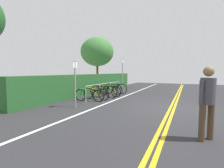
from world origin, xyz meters
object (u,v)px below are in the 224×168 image
(pedestrian, at_px, (207,98))
(sign_post_near, at_px, (75,79))
(bicycle_0, at_px, (89,95))
(sign_post_far, at_px, (122,73))
(bicycle_4, at_px, (111,90))
(bicycle_5, at_px, (115,89))
(bicycle_3, at_px, (109,91))
(bicycle_1, at_px, (96,94))
(bike_rack, at_px, (105,87))
(bicycle_2, at_px, (103,92))
(tree_mid, at_px, (97,52))

(pedestrian, relative_size, sign_post_near, 0.83)
(bicycle_0, xyz_separation_m, sign_post_far, (4.38, -0.18, 1.18))
(bicycle_4, xyz_separation_m, sign_post_near, (-4.21, -0.26, 0.91))
(bicycle_0, relative_size, bicycle_5, 1.01)
(bicycle_3, height_order, sign_post_far, sign_post_far)
(bicycle_1, xyz_separation_m, sign_post_far, (3.75, -0.15, 1.18))
(bike_rack, relative_size, bicycle_2, 2.43)
(bicycle_5, distance_m, pedestrian, 8.14)
(bicycle_3, height_order, bicycle_5, bicycle_5)
(bicycle_3, height_order, sign_post_near, sign_post_near)
(bicycle_1, bearing_deg, bicycle_3, -8.62)
(bicycle_4, bearing_deg, bicycle_1, -178.98)
(bike_rack, xyz_separation_m, pedestrian, (-4.71, -5.04, 0.35))
(bicycle_1, relative_size, sign_post_near, 0.86)
(bike_rack, bearing_deg, bicycle_0, 175.51)
(bike_rack, height_order, bicycle_3, bike_rack)
(bike_rack, distance_m, bicycle_5, 1.62)
(bicycle_4, bearing_deg, bicycle_3, -163.22)
(bike_rack, height_order, bicycle_1, bike_rack)
(bike_rack, distance_m, bicycle_4, 1.10)
(bicycle_1, height_order, bicycle_5, bicycle_5)
(bicycle_2, bearing_deg, sign_post_near, -177.64)
(tree_mid, bearing_deg, bike_rack, -145.72)
(bicycle_4, relative_size, tree_mid, 0.32)
(sign_post_near, bearing_deg, pedestrian, -107.56)
(sign_post_near, bearing_deg, bicycle_5, 2.42)
(bicycle_0, bearing_deg, sign_post_near, -170.32)
(bicycle_4, height_order, bicycle_5, bicycle_5)
(bike_rack, relative_size, bicycle_3, 2.70)
(pedestrian, height_order, tree_mid, tree_mid)
(bicycle_4, height_order, sign_post_far, sign_post_far)
(pedestrian, bearing_deg, bicycle_3, 44.68)
(bicycle_4, distance_m, bicycle_5, 0.55)
(bicycle_1, relative_size, bicycle_2, 0.98)
(bicycle_2, xyz_separation_m, tree_mid, (6.09, 3.97, 3.24))
(bicycle_2, xyz_separation_m, bicycle_3, (0.57, -0.08, -0.04))
(sign_post_near, xyz_separation_m, sign_post_far, (5.91, 0.08, 0.26))
(bicycle_0, xyz_separation_m, bicycle_5, (3.23, -0.06, 0.04))
(bicycle_1, relative_size, sign_post_far, 0.70)
(bicycle_2, xyz_separation_m, sign_post_near, (-2.87, -0.12, 0.88))
(sign_post_far, height_order, tree_mid, tree_mid)
(bicycle_0, distance_m, bicycle_2, 1.35)
(bicycle_3, height_order, pedestrian, pedestrian)
(bike_rack, distance_m, bicycle_2, 0.39)
(bicycle_1, bearing_deg, bicycle_4, 1.02)
(bicycle_1, relative_size, bicycle_5, 1.04)
(bicycle_1, relative_size, tree_mid, 0.35)
(sign_post_near, relative_size, sign_post_far, 0.81)
(pedestrian, distance_m, tree_mid, 14.08)
(bicycle_1, bearing_deg, sign_post_far, -2.30)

